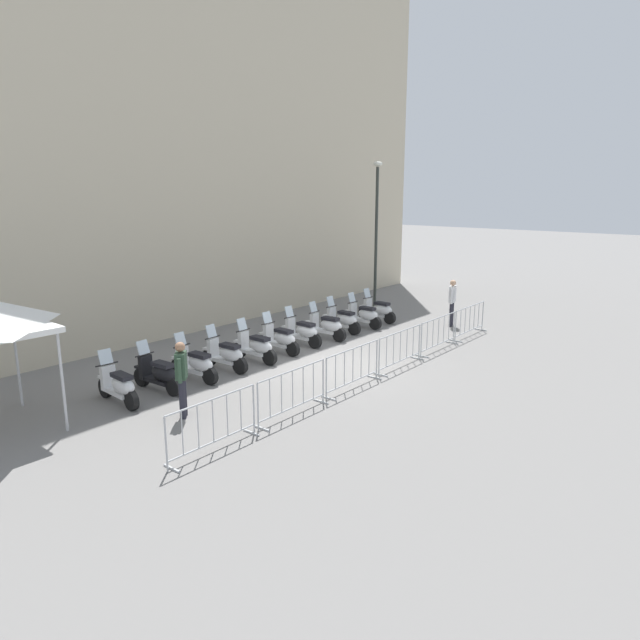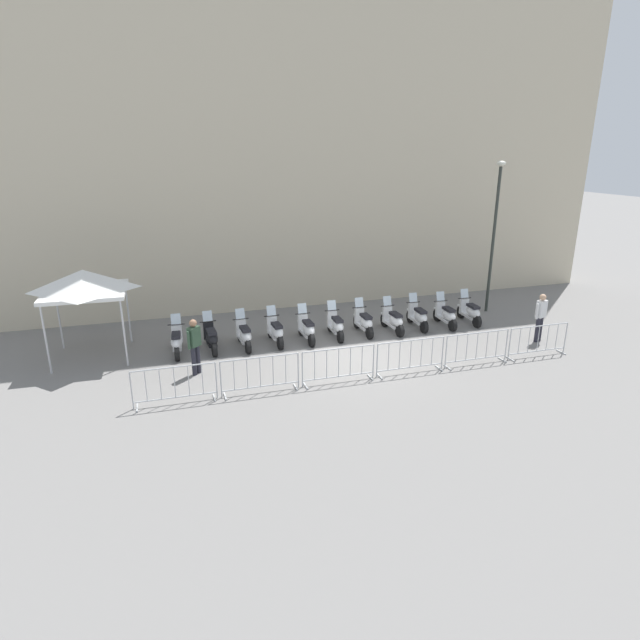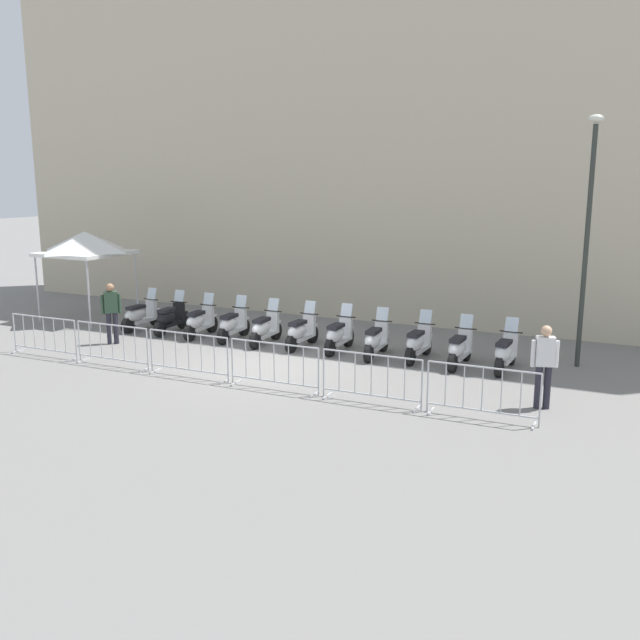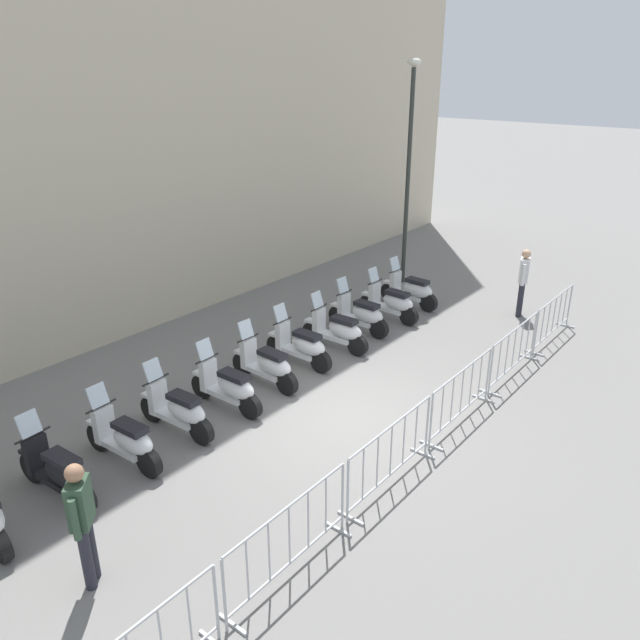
{
  "view_description": "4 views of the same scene",
  "coord_description": "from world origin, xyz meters",
  "px_view_note": "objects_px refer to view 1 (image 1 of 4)",
  "views": [
    {
      "loc": [
        -12.12,
        -9.9,
        4.94
      ],
      "look_at": [
        1.49,
        1.56,
        0.84
      ],
      "focal_mm": 31.68,
      "sensor_mm": 36.0,
      "label": 1
    },
    {
      "loc": [
        -5.49,
        -14.88,
        6.45
      ],
      "look_at": [
        -0.77,
        1.4,
        0.89
      ],
      "focal_mm": 29.18,
      "sensor_mm": 36.0,
      "label": 2
    },
    {
      "loc": [
        8.42,
        -14.37,
        4.6
      ],
      "look_at": [
        0.75,
        1.51,
        0.94
      ],
      "focal_mm": 38.36,
      "sensor_mm": 36.0,
      "label": 3
    },
    {
      "loc": [
        -7.78,
        -5.86,
        5.95
      ],
      "look_at": [
        0.85,
        1.27,
        1.29
      ],
      "focal_mm": 34.84,
      "sensor_mm": 36.0,
      "label": 4
    }
  ],
  "objects_px": {
    "motorcycle_1": "(159,374)",
    "motorcycle_3": "(226,355)",
    "officer_near_row_end": "(452,300)",
    "barrier_segment_1": "(293,393)",
    "motorcycle_6": "(302,332)",
    "motorcycle_9": "(364,315)",
    "motorcycle_2": "(196,364)",
    "barrier_segment_4": "(438,334)",
    "barrier_segment_3": "(400,349)",
    "officer_mid_plaza": "(182,375)",
    "barrier_segment_2": "(353,368)",
    "barrier_segment_5": "(470,321)",
    "street_lamp": "(376,223)",
    "motorcycle_0": "(119,386)",
    "motorcycle_5": "(280,339)",
    "motorcycle_8": "(342,320)",
    "motorcycle_4": "(256,347)",
    "barrier_segment_0": "(213,425)",
    "motorcycle_10": "(378,310)",
    "motorcycle_7": "(326,326)"
  },
  "relations": [
    {
      "from": "motorcycle_1",
      "to": "motorcycle_3",
      "type": "relative_size",
      "value": 1.0
    },
    {
      "from": "motorcycle_3",
      "to": "officer_near_row_end",
      "type": "distance_m",
      "value": 9.25
    },
    {
      "from": "officer_near_row_end",
      "to": "barrier_segment_1",
      "type": "bearing_deg",
      "value": -172.56
    },
    {
      "from": "motorcycle_3",
      "to": "motorcycle_1",
      "type": "bearing_deg",
      "value": -179.23
    },
    {
      "from": "motorcycle_6",
      "to": "motorcycle_9",
      "type": "bearing_deg",
      "value": -1.06
    },
    {
      "from": "motorcycle_2",
      "to": "barrier_segment_4",
      "type": "xyz_separation_m",
      "value": [
        6.8,
        -3.46,
        0.07
      ]
    },
    {
      "from": "barrier_segment_3",
      "to": "officer_mid_plaza",
      "type": "distance_m",
      "value": 6.47
    },
    {
      "from": "motorcycle_9",
      "to": "barrier_segment_2",
      "type": "xyz_separation_m",
      "value": [
        -5.51,
        -3.64,
        0.07
      ]
    },
    {
      "from": "barrier_segment_4",
      "to": "officer_near_row_end",
      "type": "xyz_separation_m",
      "value": [
        3.25,
        1.22,
        0.45
      ]
    },
    {
      "from": "barrier_segment_5",
      "to": "street_lamp",
      "type": "height_order",
      "value": "street_lamp"
    },
    {
      "from": "motorcycle_0",
      "to": "motorcycle_3",
      "type": "distance_m",
      "value": 3.32
    },
    {
      "from": "motorcycle_5",
      "to": "motorcycle_8",
      "type": "relative_size",
      "value": 1.0
    },
    {
      "from": "motorcycle_3",
      "to": "barrier_segment_4",
      "type": "xyz_separation_m",
      "value": [
        5.7,
        -3.53,
        0.07
      ]
    },
    {
      "from": "motorcycle_3",
      "to": "barrier_segment_5",
      "type": "xyz_separation_m",
      "value": [
        7.98,
        -3.49,
        0.07
      ]
    },
    {
      "from": "motorcycle_1",
      "to": "barrier_segment_4",
      "type": "bearing_deg",
      "value": -23.86
    },
    {
      "from": "motorcycle_4",
      "to": "motorcycle_2",
      "type": "bearing_deg",
      "value": -179.55
    },
    {
      "from": "motorcycle_0",
      "to": "motorcycle_6",
      "type": "distance_m",
      "value": 6.64
    },
    {
      "from": "motorcycle_1",
      "to": "motorcycle_6",
      "type": "distance_m",
      "value": 5.52
    },
    {
      "from": "barrier_segment_0",
      "to": "motorcycle_3",
      "type": "bearing_deg",
      "value": 46.6
    },
    {
      "from": "motorcycle_1",
      "to": "barrier_segment_0",
      "type": "xyz_separation_m",
      "value": [
        -1.25,
        -3.63,
        0.07
      ]
    },
    {
      "from": "barrier_segment_1",
      "to": "barrier_segment_0",
      "type": "bearing_deg",
      "value": -179.14
    },
    {
      "from": "barrier_segment_4",
      "to": "motorcycle_3",
      "type": "bearing_deg",
      "value": 148.23
    },
    {
      "from": "motorcycle_1",
      "to": "officer_mid_plaza",
      "type": "bearing_deg",
      "value": -108.64
    },
    {
      "from": "motorcycle_5",
      "to": "barrier_segment_1",
      "type": "bearing_deg",
      "value": -132.69
    },
    {
      "from": "motorcycle_9",
      "to": "officer_mid_plaza",
      "type": "relative_size",
      "value": 1.0
    },
    {
      "from": "barrier_segment_1",
      "to": "barrier_segment_4",
      "type": "relative_size",
      "value": 1.0
    },
    {
      "from": "barrier_segment_3",
      "to": "barrier_segment_5",
      "type": "height_order",
      "value": "same"
    },
    {
      "from": "barrier_segment_2",
      "to": "street_lamp",
      "type": "distance_m",
      "value": 10.05
    },
    {
      "from": "barrier_segment_5",
      "to": "officer_near_row_end",
      "type": "relative_size",
      "value": 1.28
    },
    {
      "from": "barrier_segment_1",
      "to": "motorcycle_4",
      "type": "bearing_deg",
      "value": 57.52
    },
    {
      "from": "motorcycle_2",
      "to": "motorcycle_9",
      "type": "bearing_deg",
      "value": 0.83
    },
    {
      "from": "motorcycle_1",
      "to": "barrier_segment_5",
      "type": "height_order",
      "value": "motorcycle_1"
    },
    {
      "from": "motorcycle_9",
      "to": "motorcycle_10",
      "type": "bearing_deg",
      "value": 4.98
    },
    {
      "from": "motorcycle_7",
      "to": "barrier_segment_1",
      "type": "distance_m",
      "value": 6.67
    },
    {
      "from": "street_lamp",
      "to": "motorcycle_7",
      "type": "bearing_deg",
      "value": -164.14
    },
    {
      "from": "motorcycle_4",
      "to": "barrier_segment_5",
      "type": "distance_m",
      "value": 7.69
    },
    {
      "from": "motorcycle_6",
      "to": "motorcycle_7",
      "type": "distance_m",
      "value": 1.12
    },
    {
      "from": "barrier_segment_3",
      "to": "street_lamp",
      "type": "relative_size",
      "value": 0.36
    },
    {
      "from": "motorcycle_8",
      "to": "motorcycle_9",
      "type": "xyz_separation_m",
      "value": [
        1.11,
        -0.12,
        0.0
      ]
    },
    {
      "from": "barrier_segment_3",
      "to": "officer_near_row_end",
      "type": "distance_m",
      "value": 5.7
    },
    {
      "from": "barrier_segment_4",
      "to": "motorcycle_1",
      "type": "bearing_deg",
      "value": 156.14
    },
    {
      "from": "barrier_segment_2",
      "to": "motorcycle_7",
      "type": "bearing_deg",
      "value": 47.42
    },
    {
      "from": "motorcycle_3",
      "to": "motorcycle_5",
      "type": "bearing_deg",
      "value": 0.85
    },
    {
      "from": "motorcycle_3",
      "to": "barrier_segment_0",
      "type": "relative_size",
      "value": 0.78
    },
    {
      "from": "motorcycle_7",
      "to": "motorcycle_9",
      "type": "bearing_deg",
      "value": 1.12
    },
    {
      "from": "motorcycle_6",
      "to": "barrier_segment_3",
      "type": "relative_size",
      "value": 0.78
    },
    {
      "from": "street_lamp",
      "to": "officer_mid_plaza",
      "type": "bearing_deg",
      "value": -165.12
    },
    {
      "from": "motorcycle_4",
      "to": "barrier_segment_4",
      "type": "bearing_deg",
      "value": -37.14
    },
    {
      "from": "motorcycle_2",
      "to": "officer_near_row_end",
      "type": "relative_size",
      "value": 1.0
    },
    {
      "from": "motorcycle_10",
      "to": "officer_mid_plaza",
      "type": "xyz_separation_m",
      "value": [
        -10.54,
        -1.97,
        0.53
      ]
    }
  ]
}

